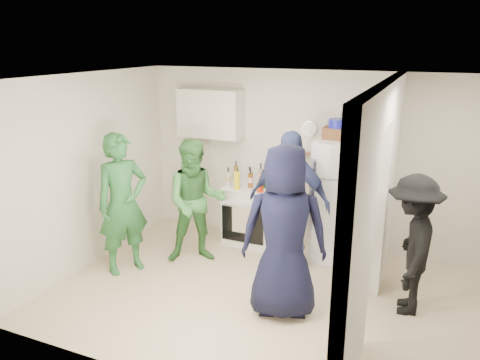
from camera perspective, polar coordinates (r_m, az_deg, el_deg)
name	(u,v)px	position (r m, az deg, el deg)	size (l,w,h in m)	color
floor	(262,295)	(5.67, 2.65, -13.81)	(4.80, 4.80, 0.00)	beige
wall_back	(305,160)	(6.71, 7.95, 2.49)	(4.80, 4.80, 0.00)	silver
wall_front	(186,257)	(3.72, -6.54, -9.33)	(4.80, 4.80, 0.00)	silver
wall_left	(90,171)	(6.36, -17.86, 1.04)	(3.40, 3.40, 0.00)	silver
ceiling	(265,78)	(4.90, 3.04, 12.26)	(4.80, 4.80, 0.00)	white
partition_pier_back	(388,180)	(5.93, 17.57, -0.03)	(0.12, 1.20, 2.50)	silver
partition_pier_front	(356,253)	(3.88, 13.91, -8.62)	(0.12, 1.20, 2.50)	silver
partition_header	(384,104)	(4.65, 17.18, 8.84)	(0.12, 1.00, 0.40)	silver
stove	(251,214)	(6.87, 1.30, -4.18)	(0.72, 0.60, 0.86)	white
upper_cabinet	(211,113)	(6.92, -3.60, 8.11)	(0.95, 0.34, 0.70)	silver
fridge	(340,201)	(6.37, 12.07, -2.52)	(0.68, 0.66, 1.65)	white
wicker_basket	(337,133)	(6.20, 11.76, 5.60)	(0.35, 0.25, 0.15)	brown
blue_bowl	(338,123)	(6.18, 11.83, 6.78)	(0.24, 0.24, 0.11)	#151A95
yellow_cup_stack_top	(361,133)	(5.99, 14.49, 5.53)	(0.09, 0.09, 0.25)	#CFDA12
wall_clock	(310,129)	(6.58, 8.48, 6.20)	(0.22, 0.22, 0.03)	white
spice_shelf	(304,153)	(6.64, 7.86, 3.23)	(0.35, 0.08, 0.03)	olive
yellow_cup_stack_stove	(237,181)	(6.54, -0.37, -0.10)	(0.09, 0.09, 0.25)	yellow
red_cup	(260,188)	(6.45, 2.47, -0.95)	(0.09, 0.09, 0.12)	red
person_green_left	(123,204)	(6.06, -14.10, -2.84)	(0.66, 0.43, 1.81)	#2B6B35
person_green_center	(196,202)	(6.19, -5.35, -2.67)	(0.81, 0.63, 1.66)	#468C3D
person_denim	(289,202)	(5.93, 5.96, -2.70)	(1.07, 0.45, 1.83)	navy
person_navy	(284,232)	(4.95, 5.42, -6.34)	(0.93, 0.60, 1.89)	black
person_nook	(412,245)	(5.36, 20.19, -7.46)	(1.00, 0.58, 1.55)	black
bottle_a	(236,171)	(6.91, -0.49, 1.09)	(0.06, 0.06, 0.31)	brown
bottle_b	(237,177)	(6.67, -0.31, 0.34)	(0.06, 0.06, 0.27)	#18491B
bottle_c	(250,175)	(6.86, 1.18, 0.65)	(0.08, 0.08, 0.24)	silver
bottle_d	(250,178)	(6.62, 1.27, 0.25)	(0.07, 0.07, 0.29)	brown
bottle_e	(261,173)	(6.81, 2.54, 0.81)	(0.06, 0.06, 0.31)	gray
bottle_f	(263,179)	(6.63, 2.88, 0.16)	(0.08, 0.08, 0.26)	#163B15
bottle_g	(271,176)	(6.74, 3.84, 0.45)	(0.06, 0.06, 0.27)	brown
bottle_h	(228,177)	(6.68, -1.45, 0.39)	(0.07, 0.07, 0.28)	silver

